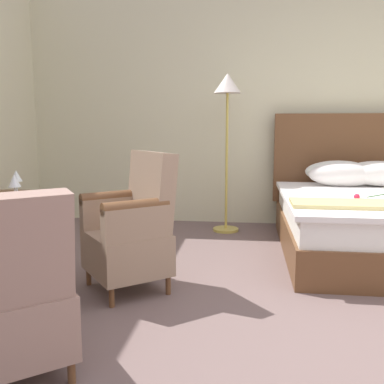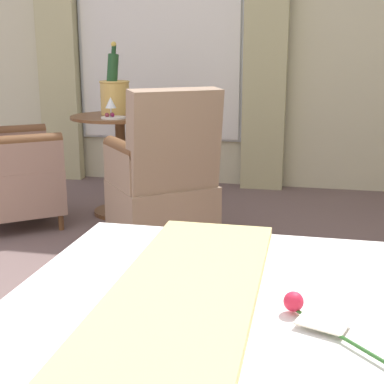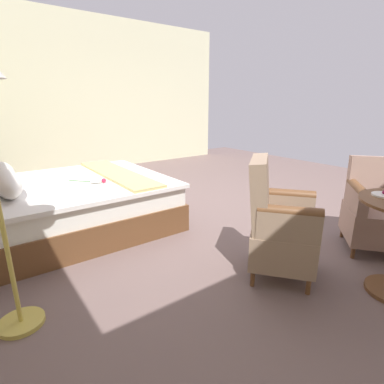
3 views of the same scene
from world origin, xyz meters
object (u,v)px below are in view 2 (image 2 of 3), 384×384
at_px(snack_plate, 113,117).
at_px(armchair_by_window, 164,182).
at_px(champagne_bucket, 115,93).
at_px(armchair_facing_bed, 8,171).
at_px(side_table_round, 120,154).
at_px(wine_glass_near_edge, 144,102).
at_px(wine_glass_near_bucket, 111,104).

distance_m(snack_plate, armchair_by_window, 0.79).
relative_size(champagne_bucket, snack_plate, 3.04).
bearing_deg(armchair_facing_bed, champagne_bucket, 129.88).
relative_size(side_table_round, wine_glass_near_edge, 5.01).
distance_m(champagne_bucket, armchair_by_window, 1.07).
xyz_separation_m(side_table_round, snack_plate, (0.19, 0.02, 0.29)).
distance_m(champagne_bucket, armchair_facing_bed, 0.91).
bearing_deg(armchair_by_window, armchair_facing_bed, -104.11).
bearing_deg(champagne_bucket, armchair_facing_bed, -50.12).
relative_size(champagne_bucket, armchair_by_window, 0.52).
height_order(side_table_round, wine_glass_near_edge, wine_glass_near_edge).
distance_m(champagne_bucket, snack_plate, 0.30).
height_order(champagne_bucket, wine_glass_near_bucket, champagne_bucket).
distance_m(snack_plate, armchair_facing_bed, 0.79).
distance_m(armchair_by_window, armchair_facing_bed, 1.20).
height_order(snack_plate, armchair_by_window, armchair_by_window).
relative_size(side_table_round, armchair_by_window, 0.74).
xyz_separation_m(wine_glass_near_bucket, snack_plate, (0.02, 0.02, -0.09)).
height_order(champagne_bucket, wine_glass_near_edge, champagne_bucket).
bearing_deg(armchair_facing_bed, armchair_by_window, 75.89).
height_order(champagne_bucket, snack_plate, champagne_bucket).
xyz_separation_m(champagne_bucket, snack_plate, (0.25, 0.08, -0.14)).
bearing_deg(wine_glass_near_edge, wine_glass_near_bucket, -62.85).
relative_size(armchair_by_window, armchair_facing_bed, 1.11).
xyz_separation_m(side_table_round, wine_glass_near_edge, (0.06, 0.21, 0.38)).
bearing_deg(snack_plate, wine_glass_near_bucket, -138.75).
distance_m(side_table_round, armchair_by_window, 0.89).
bearing_deg(side_table_round, armchair_facing_bed, -56.37).
distance_m(side_table_round, snack_plate, 0.34).
bearing_deg(side_table_round, armchair_by_window, 35.94).
bearing_deg(armchair_by_window, wine_glass_near_edge, -154.45).
relative_size(side_table_round, champagne_bucket, 1.42).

